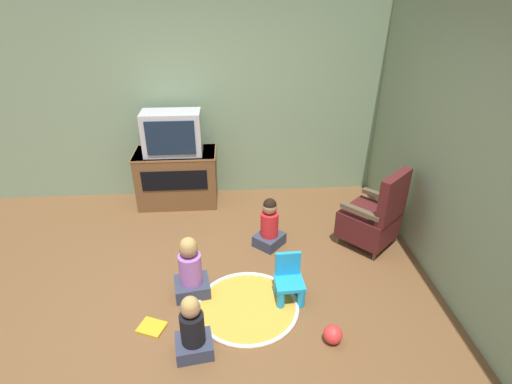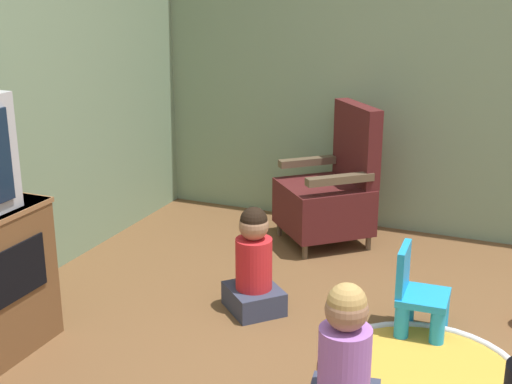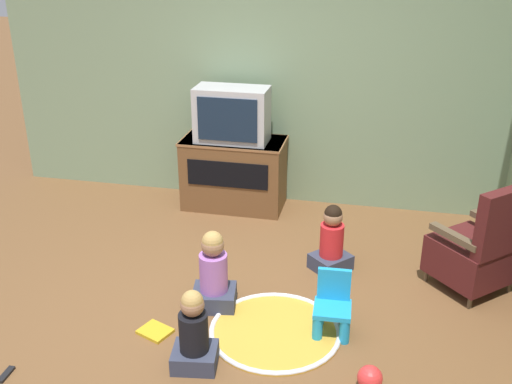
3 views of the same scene
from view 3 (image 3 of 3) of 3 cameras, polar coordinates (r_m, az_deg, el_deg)
The scene contains 13 objects.
ground_plane at distance 4.62m, azimuth -2.33°, elevation -11.68°, with size 30.00×30.00×0.00m, color brown.
wall_back at distance 6.18m, azimuth -0.12°, elevation 12.20°, with size 5.36×0.12×2.89m.
tv_cabinet at distance 6.20m, azimuth -2.11°, elevation 1.90°, with size 1.05×0.54×0.73m.
television at distance 5.95m, azimuth -2.30°, elevation 7.37°, with size 0.72×0.38×0.55m.
black_armchair at distance 5.06m, azimuth 20.34°, elevation -5.21°, with size 0.76×0.76×0.95m.
yellow_kid_chair at distance 4.39m, azimuth 7.29°, elevation -11.02°, with size 0.28×0.27×0.47m.
play_mat at distance 4.46m, azimuth 1.83°, elevation -13.06°, with size 0.96×0.96×0.04m.
child_watching_left at distance 4.04m, azimuth -5.95°, elevation -13.33°, with size 0.33×0.30×0.58m.
child_watching_center at distance 4.59m, azimuth -4.06°, elevation -7.86°, with size 0.37×0.34×0.64m.
child_watching_right at distance 5.11m, azimuth 7.21°, elevation -4.74°, with size 0.40×0.41×0.60m.
toy_ball at distance 4.02m, azimuth 10.79°, elevation -17.00°, with size 0.16×0.16×0.16m.
book at distance 4.50m, azimuth -9.58°, elevation -12.95°, with size 0.27×0.25×0.02m.
remote_control at distance 4.40m, azimuth -22.71°, elevation -15.73°, with size 0.05×0.15×0.02m.
Camera 3 is at (0.99, -3.64, 2.67)m, focal length 42.00 mm.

